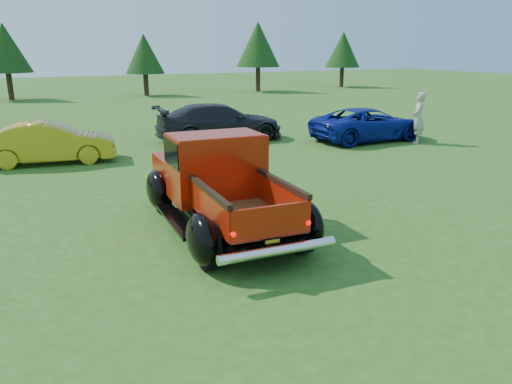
% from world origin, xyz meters
% --- Properties ---
extents(ground, '(120.00, 120.00, 0.00)m').
position_xyz_m(ground, '(0.00, 0.00, 0.00)').
color(ground, '#305016').
rests_on(ground, ground).
extents(tree_mid_left, '(3.20, 3.20, 5.00)m').
position_xyz_m(tree_mid_left, '(-3.00, 31.00, 3.38)').
color(tree_mid_left, '#332114').
rests_on(tree_mid_left, ground).
extents(tree_mid_right, '(2.82, 2.82, 4.40)m').
position_xyz_m(tree_mid_right, '(6.00, 30.00, 2.97)').
color(tree_mid_right, '#332114').
rests_on(tree_mid_right, ground).
extents(tree_east, '(3.46, 3.46, 5.40)m').
position_xyz_m(tree_east, '(15.00, 29.50, 3.66)').
color(tree_east, '#332114').
rests_on(tree_east, ground).
extents(tree_far_east, '(3.07, 3.07, 4.80)m').
position_xyz_m(tree_far_east, '(24.00, 30.50, 3.25)').
color(tree_far_east, '#332114').
rests_on(tree_far_east, ground).
extents(pickup_truck, '(2.54, 4.98, 1.80)m').
position_xyz_m(pickup_truck, '(-0.21, 1.74, 0.86)').
color(pickup_truck, black).
rests_on(pickup_truck, ground).
extents(show_car_yellow, '(3.96, 1.91, 1.25)m').
position_xyz_m(show_car_yellow, '(-2.58, 9.08, 0.63)').
color(show_car_yellow, '#B99918').
rests_on(show_car_yellow, ground).
extents(show_car_grey, '(4.94, 2.39, 1.39)m').
position_xyz_m(show_car_grey, '(3.50, 10.32, 0.69)').
color(show_car_grey, black).
rests_on(show_car_grey, ground).
extents(show_car_blue, '(4.42, 2.04, 1.23)m').
position_xyz_m(show_car_blue, '(8.48, 7.79, 0.61)').
color(show_car_blue, navy).
rests_on(show_car_blue, ground).
extents(spectator, '(0.79, 0.79, 1.85)m').
position_xyz_m(spectator, '(9.71, 6.50, 0.93)').
color(spectator, '#A6A090').
rests_on(spectator, ground).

